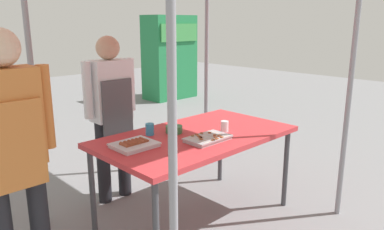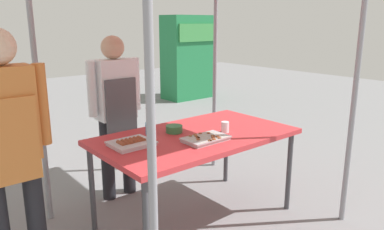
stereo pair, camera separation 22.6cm
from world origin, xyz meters
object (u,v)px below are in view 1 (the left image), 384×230
(tray_grilled_sausages, at_px, (134,145))
(neighbor_stall_left, at_px, (170,57))
(drink_cup_by_wok, at_px, (225,126))
(drink_cup_near_edge, at_px, (150,129))
(vendor_woman, at_px, (111,107))
(tray_meat_skewers, at_px, (208,138))
(condiment_bowl, at_px, (174,129))
(customer_nearby, at_px, (12,143))
(stall_table, at_px, (196,140))

(tray_grilled_sausages, bearing_deg, neighbor_stall_left, 46.53)
(tray_grilled_sausages, height_order, drink_cup_by_wok, drink_cup_by_wok)
(drink_cup_near_edge, distance_m, vendor_woman, 0.58)
(tray_grilled_sausages, bearing_deg, drink_cup_by_wok, -14.01)
(tray_meat_skewers, bearing_deg, condiment_bowl, 98.01)
(tray_grilled_sausages, relative_size, customer_nearby, 0.19)
(drink_cup_near_edge, height_order, drink_cup_by_wok, drink_cup_near_edge)
(stall_table, height_order, tray_grilled_sausages, tray_grilled_sausages)
(tray_meat_skewers, distance_m, drink_cup_near_edge, 0.48)
(stall_table, distance_m, tray_grilled_sausages, 0.56)
(tray_grilled_sausages, relative_size, drink_cup_near_edge, 3.20)
(drink_cup_by_wok, height_order, neighbor_stall_left, neighbor_stall_left)
(stall_table, distance_m, customer_nearby, 1.38)
(customer_nearby, bearing_deg, tray_grilled_sausages, -6.00)
(neighbor_stall_left, bearing_deg, tray_grilled_sausages, -133.47)
(condiment_bowl, bearing_deg, neighbor_stall_left, 49.56)
(tray_meat_skewers, relative_size, condiment_bowl, 2.55)
(tray_meat_skewers, xyz_separation_m, vendor_woman, (-0.22, 0.99, 0.12))
(drink_cup_near_edge, bearing_deg, drink_cup_by_wok, -35.15)
(tray_grilled_sausages, bearing_deg, vendor_woman, 69.43)
(neighbor_stall_left, bearing_deg, customer_nearby, -139.52)
(tray_meat_skewers, height_order, drink_cup_near_edge, drink_cup_near_edge)
(vendor_woman, height_order, customer_nearby, customer_nearby)
(tray_grilled_sausages, relative_size, tray_meat_skewers, 0.87)
(vendor_woman, bearing_deg, drink_cup_near_edge, 89.26)
(tray_grilled_sausages, xyz_separation_m, condiment_bowl, (0.44, 0.07, 0.01))
(stall_table, relative_size, vendor_woman, 1.06)
(vendor_woman, relative_size, neighbor_stall_left, 0.86)
(stall_table, xyz_separation_m, condiment_bowl, (-0.10, 0.15, 0.08))
(drink_cup_by_wok, height_order, vendor_woman, vendor_woman)
(stall_table, relative_size, neighbor_stall_left, 0.91)
(tray_meat_skewers, bearing_deg, vendor_woman, 102.40)
(drink_cup_by_wok, bearing_deg, tray_meat_skewers, -165.35)
(drink_cup_near_edge, xyz_separation_m, drink_cup_by_wok, (0.50, -0.35, -0.00))
(stall_table, relative_size, drink_cup_near_edge, 16.92)
(drink_cup_by_wok, bearing_deg, condiment_bowl, 140.80)
(vendor_woman, height_order, neighbor_stall_left, neighbor_stall_left)
(stall_table, xyz_separation_m, customer_nearby, (-1.35, 0.17, 0.25))
(drink_cup_near_edge, height_order, vendor_woman, vendor_woman)
(tray_grilled_sausages, height_order, tray_meat_skewers, tray_grilled_sausages)
(customer_nearby, bearing_deg, vendor_woman, 31.09)
(drink_cup_by_wok, bearing_deg, neighbor_stall_left, 54.17)
(vendor_woman, relative_size, customer_nearby, 0.95)
(drink_cup_by_wok, bearing_deg, vendor_woman, 118.19)
(customer_nearby, distance_m, neighbor_stall_left, 6.04)
(stall_table, distance_m, vendor_woman, 0.88)
(tray_grilled_sausages, xyz_separation_m, drink_cup_near_edge, (0.27, 0.16, 0.03))
(tray_grilled_sausages, bearing_deg, customer_nearby, 174.00)
(tray_grilled_sausages, relative_size, condiment_bowl, 2.22)
(tray_grilled_sausages, height_order, vendor_woman, vendor_woman)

